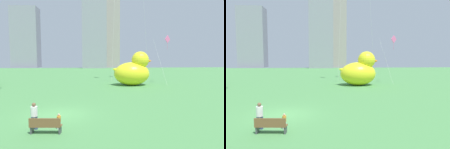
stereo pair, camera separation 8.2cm
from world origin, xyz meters
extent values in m
plane|color=#4A8A4A|center=(0.00, 0.00, 0.00)|extent=(140.00, 140.00, 0.00)
cube|color=brown|center=(-0.03, -3.65, 0.42)|extent=(1.75, 0.59, 0.06)
cube|color=brown|center=(-0.04, -3.84, 0.68)|extent=(1.71, 0.20, 0.45)
cube|color=#47474C|center=(-0.80, -3.59, 0.20)|extent=(0.11, 0.38, 0.39)
cube|color=#47474C|center=(0.75, -3.71, 0.20)|extent=(0.11, 0.38, 0.39)
cylinder|color=#38476B|center=(-0.95, -2.97, 0.38)|extent=(0.18, 0.18, 0.77)
cylinder|color=#38476B|center=(-0.76, -2.97, 0.38)|extent=(0.18, 0.18, 0.77)
cylinder|color=white|center=(-0.85, -2.97, 1.06)|extent=(0.38, 0.38, 0.58)
sphere|color=brown|center=(-0.85, -2.97, 1.46)|extent=(0.22, 0.22, 0.22)
cylinder|color=silver|center=(0.51, -3.07, 0.23)|extent=(0.10, 0.10, 0.46)
cylinder|color=silver|center=(0.63, -3.07, 0.23)|extent=(0.10, 0.10, 0.46)
cylinder|color=gold|center=(0.57, -3.07, 0.63)|extent=(0.23, 0.23, 0.34)
sphere|color=#D8AD8C|center=(0.57, -3.07, 0.87)|extent=(0.13, 0.13, 0.13)
ellipsoid|color=yellow|center=(8.08, 15.24, 1.75)|extent=(5.38, 3.97, 3.51)
sphere|color=yellow|center=(9.37, 15.24, 3.82)|extent=(2.62, 2.62, 2.62)
cone|color=orange|center=(10.55, 15.24, 3.69)|extent=(1.18, 1.18, 1.18)
cone|color=yellow|center=(5.75, 15.24, 2.34)|extent=(1.60, 1.40, 1.69)
cube|color=gray|center=(-28.00, 76.19, 12.97)|extent=(11.02, 7.11, 25.93)
cube|color=gray|center=(2.00, 70.00, 16.11)|extent=(9.75, 8.71, 32.23)
cube|color=#9E938C|center=(8.00, 75.38, 20.43)|extent=(9.63, 8.46, 40.86)
cylinder|color=silver|center=(5.77, 20.43, 9.67)|extent=(0.88, 2.25, 19.35)
cylinder|color=silver|center=(12.89, 16.64, 3.60)|extent=(1.51, 2.85, 7.20)
cube|color=pink|center=(14.31, 17.38, 7.19)|extent=(1.11, 0.73, 1.27)
cylinder|color=pink|center=(14.31, 17.38, 6.29)|extent=(0.04, 0.04, 1.60)
cylinder|color=silver|center=(11.52, 21.09, 9.32)|extent=(2.07, 2.70, 18.65)
camera|label=1|loc=(2.78, -14.61, 4.15)|focal=32.03mm
camera|label=2|loc=(2.86, -14.61, 4.15)|focal=32.03mm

